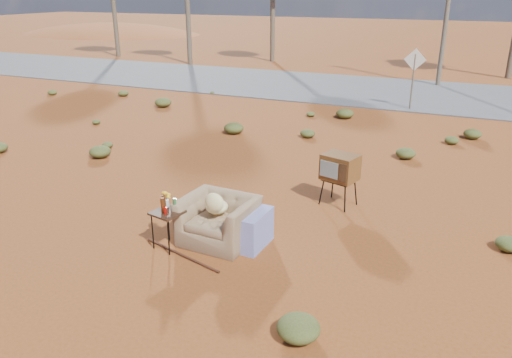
% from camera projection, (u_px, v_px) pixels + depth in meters
% --- Properties ---
extents(ground, '(140.00, 140.00, 0.00)m').
position_uv_depth(ground, '(224.00, 246.00, 8.64)').
color(ground, brown).
rests_on(ground, ground).
extents(highway, '(140.00, 7.00, 0.04)m').
position_uv_depth(highway, '(383.00, 91.00, 21.46)').
color(highway, '#565659').
rests_on(highway, ground).
extents(dirt_mound, '(26.00, 18.00, 2.00)m').
position_uv_depth(dirt_mound, '(111.00, 34.00, 48.99)').
color(dirt_mound, '#974A24').
rests_on(dirt_mound, ground).
extents(armchair, '(1.48, 0.93, 1.08)m').
position_uv_depth(armchair, '(224.00, 216.00, 8.60)').
color(armchair, '#856748').
rests_on(armchair, ground).
extents(tv_unit, '(0.79, 0.70, 1.08)m').
position_uv_depth(tv_unit, '(340.00, 168.00, 9.99)').
color(tv_unit, black).
rests_on(tv_unit, ground).
extents(side_table, '(0.55, 0.55, 0.95)m').
position_uv_depth(side_table, '(167.00, 209.00, 8.38)').
color(side_table, '#331F12').
rests_on(side_table, ground).
extents(rusty_bar, '(1.66, 0.51, 0.05)m').
position_uv_depth(rusty_bar, '(182.00, 255.00, 8.30)').
color(rusty_bar, '#482113').
rests_on(rusty_bar, ground).
extents(road_sign, '(0.78, 0.06, 2.19)m').
position_uv_depth(road_sign, '(414.00, 68.00, 17.80)').
color(road_sign, brown).
rests_on(road_sign, ground).
extents(scrub_patch, '(17.49, 8.07, 0.33)m').
position_uv_depth(scrub_patch, '(274.00, 158.00, 12.67)').
color(scrub_patch, '#505927').
rests_on(scrub_patch, ground).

